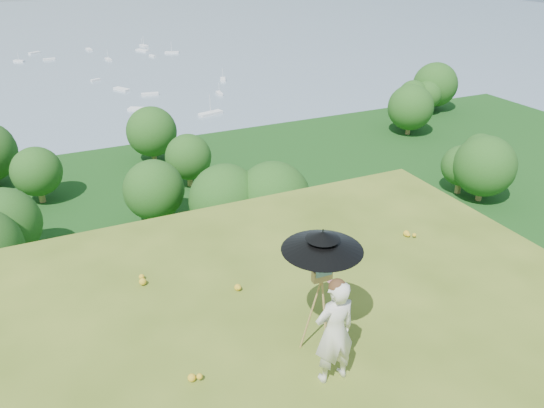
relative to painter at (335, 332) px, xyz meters
name	(u,v)px	position (x,y,z in m)	size (l,w,h in m)	color
forest_slope	(108,373)	(-1.39, 33.79, -29.81)	(140.00, 56.00, 22.00)	#103D12
shoreline_tier	(71,238)	(-1.39, 73.79, -36.81)	(170.00, 28.00, 8.00)	#6C6156
bay_water	(25,50)	(-1.39, 238.79, -34.81)	(700.00, 700.00, 0.00)	slate
slope_trees	(83,237)	(-1.39, 33.79, -15.81)	(110.00, 50.00, 6.00)	#255118
harbor_town	(64,200)	(-1.39, 73.79, -30.31)	(110.00, 22.00, 5.00)	silver
painter	(335,332)	(0.00, 0.00, 0.00)	(0.59, 0.39, 1.62)	silver
field_easel	(320,307)	(0.13, 0.60, -0.05)	(0.58, 0.58, 1.52)	#A28344
sun_umbrella	(322,254)	(0.13, 0.63, 0.83)	(1.13, 1.13, 0.77)	black
painter_cap	(338,284)	(0.00, 0.00, 0.77)	(0.22, 0.27, 0.10)	#DA787F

